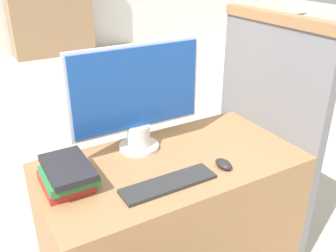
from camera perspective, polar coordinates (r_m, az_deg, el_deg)
desk at (r=1.93m, az=0.56°, el=-14.73°), size 1.20×0.63×0.74m
carrel_divider at (r=2.12m, az=14.54°, el=-1.56°), size 0.07×0.73×1.34m
monitor at (r=1.72m, az=-4.74°, el=4.35°), size 0.64×0.19×0.51m
keyboard at (r=1.55m, az=0.09°, el=-8.77°), size 0.41×0.11×0.02m
mouse at (r=1.68m, az=8.45°, el=-5.74°), size 0.06×0.09×0.03m
book_stack at (r=1.58m, az=-15.12°, el=-7.24°), size 0.20×0.28×0.10m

